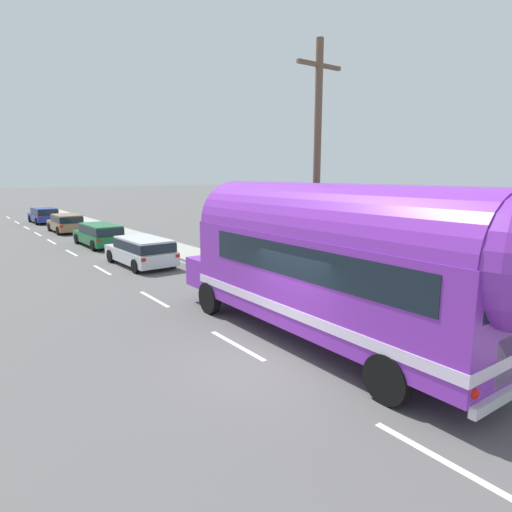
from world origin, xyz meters
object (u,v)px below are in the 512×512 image
at_px(painted_bus, 339,259).
at_px(car_third, 66,222).
at_px(car_second, 100,233).
at_px(car_fourth, 44,214).
at_px(utility_pole, 317,172).
at_px(car_lead, 142,250).

relative_size(painted_bus, car_third, 2.66).
height_order(car_second, car_fourth, same).
bearing_deg(car_second, car_fourth, 90.28).
height_order(utility_pole, car_third, utility_pole).
distance_m(car_lead, car_second, 7.06).
bearing_deg(utility_pole, car_fourth, 94.22).
height_order(painted_bus, car_fourth, painted_bus).
bearing_deg(car_fourth, car_third, -89.80).
bearing_deg(car_third, painted_bus, -90.07).
bearing_deg(painted_bus, car_lead, 90.23).
bearing_deg(car_third, car_second, -89.65).
xyz_separation_m(utility_pole, car_fourth, (-2.39, 32.31, -3.63)).
relative_size(car_lead, car_third, 1.07).
bearing_deg(car_fourth, car_lead, -90.13).
bearing_deg(car_second, car_third, 90.35).
height_order(painted_bus, car_lead, painted_bus).
bearing_deg(painted_bus, car_fourth, 89.99).
bearing_deg(painted_bus, car_second, 89.76).
relative_size(car_lead, car_fourth, 1.07).
distance_m(utility_pole, car_second, 16.87).
bearing_deg(car_fourth, car_second, -89.72).
relative_size(car_second, car_fourth, 1.11).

